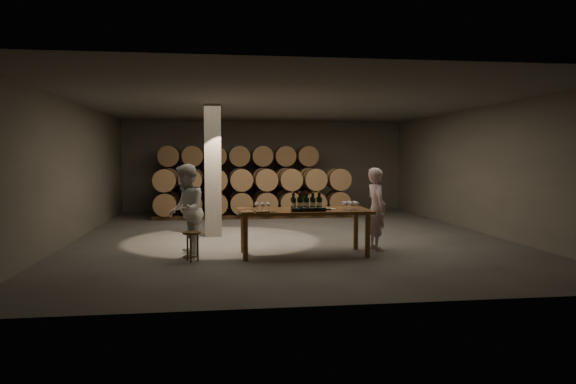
{
  "coord_description": "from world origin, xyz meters",
  "views": [
    {
      "loc": [
        -1.66,
        -12.45,
        1.95
      ],
      "look_at": [
        -0.03,
        -0.36,
        1.1
      ],
      "focal_mm": 32.0,
      "sensor_mm": 36.0,
      "label": 1
    }
  ],
  "objects": [
    {
      "name": "person_man",
      "position": [
        1.59,
        -2.16,
        0.86
      ],
      "size": [
        0.47,
        0.66,
        1.71
      ],
      "primitive_type": "imported",
      "rotation": [
        0.0,
        0.0,
        1.67
      ],
      "color": "silver",
      "rests_on": "ground"
    },
    {
      "name": "lying_bottles",
      "position": [
        0.04,
        -2.88,
        0.94
      ],
      "size": [
        0.77,
        0.08,
        0.08
      ],
      "color": "black",
      "rests_on": "tasting_table"
    },
    {
      "name": "stool",
      "position": [
        -2.17,
        -2.89,
        0.45
      ],
      "size": [
        0.33,
        0.33,
        0.55
      ],
      "rotation": [
        0.0,
        0.0,
        -0.17
      ],
      "color": "#50321B",
      "rests_on": "ground"
    },
    {
      "name": "plate",
      "position": [
        0.5,
        -2.52,
        0.91
      ],
      "size": [
        0.27,
        0.27,
        0.02
      ],
      "primitive_type": "cylinder",
      "color": "white",
      "rests_on": "tasting_table"
    },
    {
      "name": "glass_cluster_right",
      "position": [
        0.91,
        -2.64,
        1.02
      ],
      "size": [
        0.3,
        0.3,
        0.17
      ],
      "color": "silver",
      "rests_on": "tasting_table"
    },
    {
      "name": "notebook_corner",
      "position": [
        -1.15,
        -2.91,
        0.91
      ],
      "size": [
        0.26,
        0.32,
        0.03
      ],
      "primitive_type": "cube",
      "rotation": [
        0.0,
        0.0,
        0.12
      ],
      "color": "#9B6938",
      "rests_on": "tasting_table"
    },
    {
      "name": "pen",
      "position": [
        -0.64,
        -2.95,
        0.91
      ],
      "size": [
        0.12,
        0.05,
        0.01
      ],
      "primitive_type": "cylinder",
      "rotation": [
        0.0,
        1.57,
        0.32
      ],
      "color": "black",
      "rests_on": "tasting_table"
    },
    {
      "name": "bottle_cluster",
      "position": [
        0.05,
        -2.47,
        1.02
      ],
      "size": [
        0.61,
        0.24,
        0.35
      ],
      "color": "black",
      "rests_on": "tasting_table"
    },
    {
      "name": "barrel_stack_front",
      "position": [
        -0.57,
        3.8,
        0.83
      ],
      "size": [
        6.26,
        0.95,
        1.57
      ],
      "color": "#50321B",
      "rests_on": "ground"
    },
    {
      "name": "glass_cluster_left",
      "position": [
        -0.83,
        -2.58,
        1.01
      ],
      "size": [
        0.3,
        0.3,
        0.16
      ],
      "color": "silver",
      "rests_on": "tasting_table"
    },
    {
      "name": "room",
      "position": [
        -1.8,
        0.2,
        1.6
      ],
      "size": [
        12.0,
        12.0,
        12.0
      ],
      "color": "#4C4947",
      "rests_on": "ground"
    },
    {
      "name": "person_woman",
      "position": [
        -2.3,
        -2.37,
        0.9
      ],
      "size": [
        0.71,
        0.9,
        1.8
      ],
      "primitive_type": "imported",
      "rotation": [
        0.0,
        0.0,
        -1.54
      ],
      "color": "white",
      "rests_on": "ground"
    },
    {
      "name": "tasting_table",
      "position": [
        0.0,
        -2.5,
        0.8
      ],
      "size": [
        2.6,
        1.1,
        0.9
      ],
      "color": "brown",
      "rests_on": "ground"
    },
    {
      "name": "barrel_stack_back",
      "position": [
        -0.96,
        5.2,
        1.2
      ],
      "size": [
        5.48,
        0.95,
        2.31
      ],
      "color": "#50321B",
      "rests_on": "ground"
    },
    {
      "name": "notebook_near",
      "position": [
        -0.86,
        -2.91,
        0.92
      ],
      "size": [
        0.29,
        0.24,
        0.03
      ],
      "primitive_type": "cube",
      "rotation": [
        0.0,
        0.0,
        0.12
      ],
      "color": "#9B6938",
      "rests_on": "tasting_table"
    }
  ]
}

